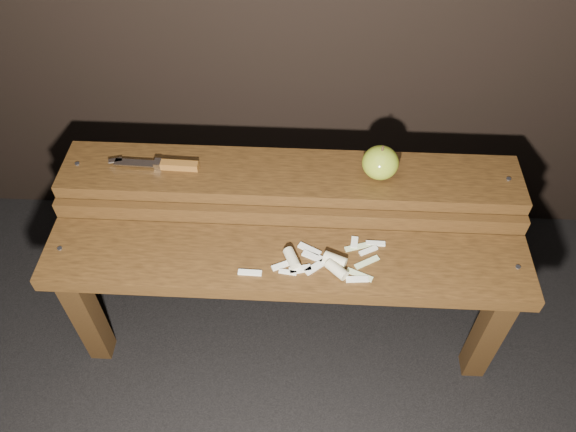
{
  "coord_description": "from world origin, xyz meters",
  "views": [
    {
      "loc": [
        0.05,
        -0.88,
        1.51
      ],
      "look_at": [
        0.0,
        0.06,
        0.45
      ],
      "focal_mm": 35.0,
      "sensor_mm": 36.0,
      "label": 1
    }
  ],
  "objects_px": {
    "bench_front_tier": "(286,277)",
    "knife": "(168,165)",
    "apple": "(380,163)",
    "bench_rear_tier": "(290,196)"
  },
  "relations": [
    {
      "from": "bench_rear_tier",
      "to": "bench_front_tier",
      "type": "bearing_deg",
      "value": -90.0
    },
    {
      "from": "apple",
      "to": "bench_front_tier",
      "type": "bearing_deg",
      "value": -134.6
    },
    {
      "from": "bench_front_tier",
      "to": "bench_rear_tier",
      "type": "relative_size",
      "value": 1.0
    },
    {
      "from": "bench_front_tier",
      "to": "knife",
      "type": "xyz_separation_m",
      "value": [
        -0.32,
        0.23,
        0.16
      ]
    },
    {
      "from": "bench_front_tier",
      "to": "apple",
      "type": "xyz_separation_m",
      "value": [
        0.23,
        0.23,
        0.19
      ]
    },
    {
      "from": "bench_front_tier",
      "to": "bench_rear_tier",
      "type": "distance_m",
      "value": 0.23
    },
    {
      "from": "apple",
      "to": "knife",
      "type": "distance_m",
      "value": 0.55
    },
    {
      "from": "bench_front_tier",
      "to": "bench_rear_tier",
      "type": "height_order",
      "value": "bench_rear_tier"
    },
    {
      "from": "bench_front_tier",
      "to": "apple",
      "type": "distance_m",
      "value": 0.38
    },
    {
      "from": "apple",
      "to": "knife",
      "type": "xyz_separation_m",
      "value": [
        -0.55,
        -0.0,
        -0.03
      ]
    }
  ]
}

